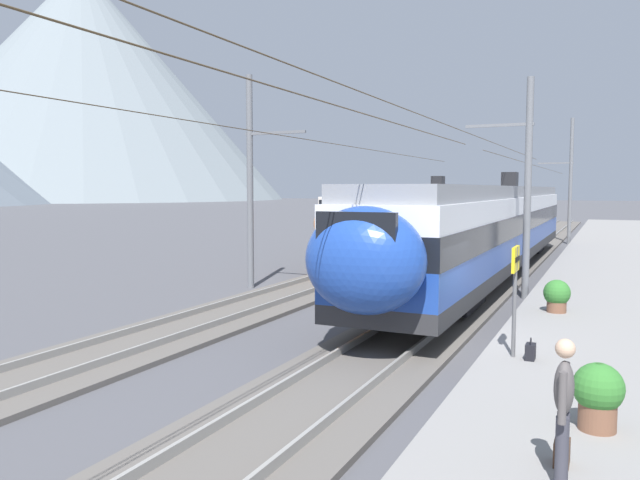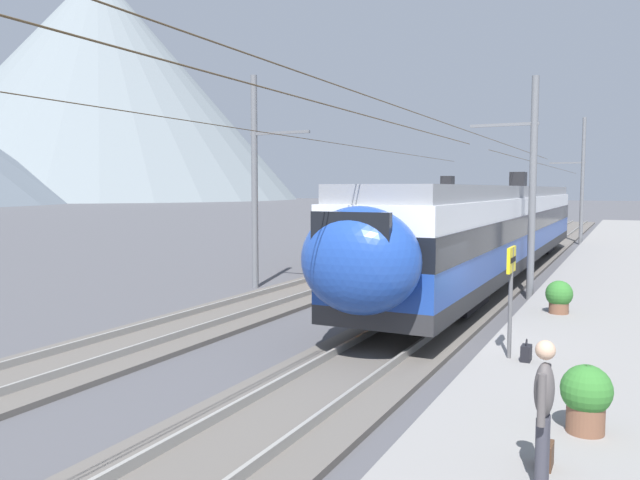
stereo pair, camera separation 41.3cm
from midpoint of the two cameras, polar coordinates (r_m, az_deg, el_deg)
name	(u,v)px [view 1 (the left image)]	position (r m, az deg, el deg)	size (l,w,h in m)	color
ground_plane	(439,351)	(14.77, 10.04, -10.04)	(400.00, 400.00, 0.00)	#4C4C51
track_near	(395,344)	(15.06, 6.12, -9.44)	(120.00, 3.00, 0.28)	#5B5651
track_far	(203,322)	(17.61, -11.33, -7.42)	(120.00, 3.00, 0.28)	#5B5651
train_near_platform	(491,225)	(26.83, 14.99, 1.33)	(30.71, 2.86, 4.27)	#2D2D30
train_far_track	(420,215)	(36.52, 8.84, 2.29)	(24.28, 2.86, 4.27)	#2D2D30
catenary_mast_mid	(523,183)	(22.05, 17.67, 4.99)	(41.56, 2.27, 7.46)	slate
catenary_mast_east	(569,180)	(45.17, 21.63, 5.15)	(41.56, 2.27, 8.47)	slate
catenary_mast_far_side	(254,178)	(23.36, -6.63, 5.64)	(41.56, 2.48, 7.94)	slate
platform_sign	(515,276)	(12.86, 16.62, -3.20)	(0.70, 0.08, 2.22)	#59595B
passenger_walking	(563,404)	(7.65, 19.99, -13.98)	(0.53, 0.22, 1.69)	#383842
handbag_beside_passenger	(562,452)	(8.44, 19.97, -17.86)	(0.32, 0.18, 0.43)	#472D1E
handbag_near_sign	(530,351)	(13.02, 17.90, -9.72)	(0.32, 0.18, 0.44)	black
potted_plant_platform_edge	(598,392)	(9.60, 23.04, -12.76)	(0.69, 0.69, 0.95)	brown
potted_plant_by_shelter	(557,294)	(18.05, 20.32, -4.70)	(0.71, 0.71, 0.89)	brown
mountain_right_ridge	(84,84)	(238.96, -20.91, 13.22)	(139.05, 139.05, 80.54)	slate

